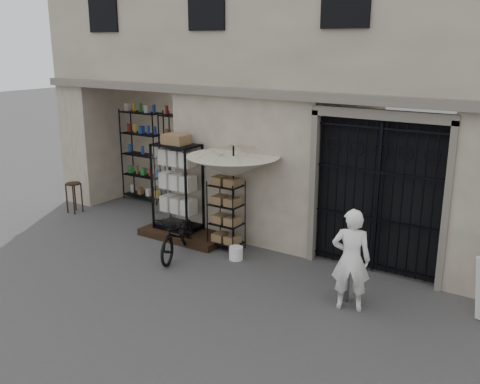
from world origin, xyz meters
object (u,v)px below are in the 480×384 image
Objects in this scene: wire_rack at (226,216)px; shopkeeper at (348,308)px; bicycle at (179,255)px; display_cabinet at (177,191)px; market_umbrella at (233,161)px; white_bucket at (236,253)px; wooden_stool at (74,197)px; steel_bollard at (345,278)px.

wire_rack is 0.86× the size of shopkeeper.
display_cabinet is at bearing 109.95° from bicycle.
market_umbrella is 2.26m from bicycle.
display_cabinet is 0.78× the size of market_umbrella.
bicycle is at bearing -156.50° from white_bucket.
white_bucket is 1.21m from bicycle.
wooden_stool is at bearing 149.59° from bicycle.
white_bucket is (0.50, -0.38, -0.59)m from wire_rack.
market_umbrella is 1.86m from white_bucket.
wire_rack is at bearing 5.96° from display_cabinet.
display_cabinet is at bearing 163.55° from wire_rack.
wooden_stool reaches higher than white_bucket.
market_umbrella is at bearing -39.05° from shopkeeper.
display_cabinet is at bearing 166.09° from white_bucket.
display_cabinet is 4.83m from shopkeeper.
white_bucket is (0.31, -0.37, -1.80)m from market_umbrella.
bicycle is at bearing -22.81° from shopkeeper.
shopkeeper is at bearing -30.93° from wire_rack.
display_cabinet is 1.21× the size of bicycle.
steel_bollard is at bearing -16.23° from market_umbrella.
white_bucket is 0.16× the size of bicycle.
market_umbrella is at bearing 26.76° from bicycle.
wooden_stool is at bearing 176.97° from white_bucket.
display_cabinet is 4.56m from steel_bollard.
bicycle is 4.17m from wooden_stool.
shopkeeper is at bearing -19.07° from market_umbrella.
steel_bollard is (4.42, -0.93, -0.62)m from display_cabinet.
market_umbrella is at bearing 129.83° from white_bucket.
market_umbrella reaches higher than wooden_stool.
display_cabinet is 2.68× the size of wooden_stool.
wire_rack reaches higher than wooden_stool.
market_umbrella reaches higher than bicycle.
shopkeeper is (7.87, -0.94, -0.41)m from wooden_stool.
steel_bollard is (3.03, -0.84, -0.32)m from wire_rack.
market_umbrella is 5.11m from wooden_stool.
shopkeeper is at bearing -6.83° from wooden_stool.
display_cabinet is at bearing 176.29° from market_umbrella.
bicycle reaches higher than steel_bollard.
market_umbrella is 3.71m from shopkeeper.
market_umbrella is 3.32m from steel_bollard.
market_umbrella is (1.59, -0.10, 0.91)m from display_cabinet.
shopkeeper is (3.19, -1.05, -0.72)m from wire_rack.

